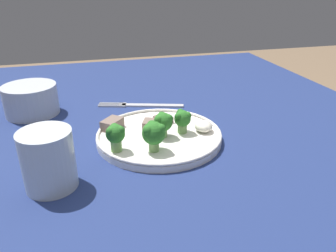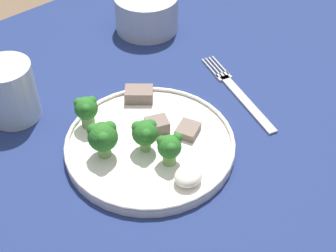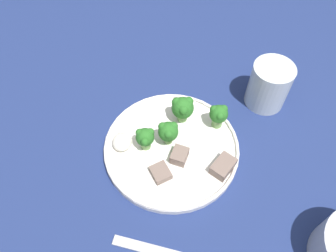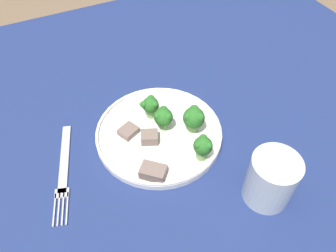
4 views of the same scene
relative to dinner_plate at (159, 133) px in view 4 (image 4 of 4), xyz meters
name	(u,v)px [view 4 (image 4 of 4)]	position (x,y,z in m)	size (l,w,h in m)	color
table	(149,154)	(0.01, -0.04, -0.11)	(1.32, 1.01, 0.77)	navy
dinner_plate	(159,133)	(0.00, 0.00, 0.00)	(0.24, 0.24, 0.02)	white
fork	(64,170)	(0.19, 0.00, -0.01)	(0.08, 0.20, 0.00)	#B2B2B7
drinking_glass	(270,181)	(-0.11, 0.19, 0.03)	(0.08, 0.08, 0.09)	silver
broccoli_floret_near_rim_left	(151,105)	(0.00, -0.05, 0.03)	(0.03, 0.03, 0.05)	#709E56
broccoli_floret_center_left	(203,146)	(-0.04, 0.09, 0.03)	(0.03, 0.03, 0.05)	#709E56
broccoli_floret_back_left	(163,117)	(-0.01, -0.01, 0.03)	(0.04, 0.04, 0.05)	#709E56
broccoli_floret_front_left	(194,118)	(-0.06, 0.02, 0.04)	(0.04, 0.04, 0.05)	#709E56
meat_slice_front_slice	(128,131)	(0.05, -0.02, 0.01)	(0.04, 0.04, 0.01)	#756056
meat_slice_middle_slice	(150,137)	(0.02, 0.01, 0.01)	(0.04, 0.04, 0.02)	#756056
meat_slice_rear_slice	(153,172)	(0.05, 0.08, 0.01)	(0.05, 0.05, 0.02)	#756056
sauce_dollop	(145,98)	(-0.01, -0.09, 0.01)	(0.04, 0.03, 0.02)	silver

